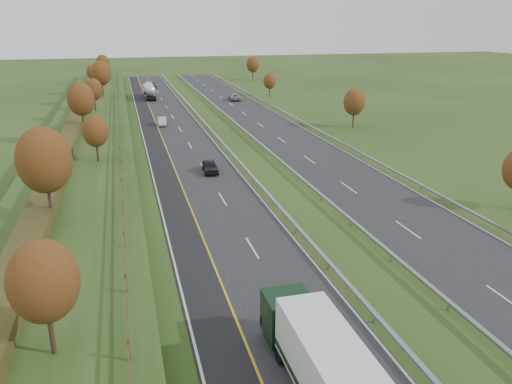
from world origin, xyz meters
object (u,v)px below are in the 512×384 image
car_dark_near (210,166)px  car_oncoming (235,97)px  car_silver_mid (162,121)px  road_tanker (149,90)px  car_small_far (152,86)px

car_dark_near → car_oncoming: size_ratio=0.78×
car_silver_mid → road_tanker: bearing=95.2°
car_small_far → car_oncoming: (16.75, -27.20, 0.10)m
car_dark_near → car_small_far: car_dark_near is taller
car_dark_near → car_silver_mid: 30.70m
road_tanker → car_dark_near: bearing=-87.3°
car_small_far → car_oncoming: car_oncoming is taller
car_dark_near → car_small_far: size_ratio=0.93×
car_small_far → road_tanker: bearing=-94.9°
road_tanker → car_oncoming: road_tanker is taller
car_silver_mid → car_oncoming: bearing=58.9°
car_silver_mid → car_small_far: car_silver_mid is taller
car_dark_near → car_silver_mid: size_ratio=1.01×
road_tanker → car_oncoming: size_ratio=2.06×
car_silver_mid → car_oncoming: (18.65, 25.40, 0.06)m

